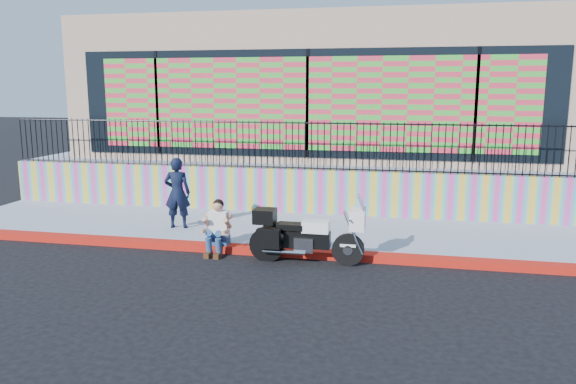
# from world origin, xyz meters

# --- Properties ---
(ground) EXTENTS (90.00, 90.00, 0.00)m
(ground) POSITION_xyz_m (0.00, 0.00, 0.00)
(ground) COLOR black
(ground) RESTS_ON ground
(red_curb) EXTENTS (16.00, 0.30, 0.15)m
(red_curb) POSITION_xyz_m (0.00, 0.00, 0.07)
(red_curb) COLOR #A7120B
(red_curb) RESTS_ON ground
(sidewalk) EXTENTS (16.00, 3.00, 0.15)m
(sidewalk) POSITION_xyz_m (0.00, 1.65, 0.07)
(sidewalk) COLOR #8F98AB
(sidewalk) RESTS_ON ground
(mural_wall) EXTENTS (16.00, 0.20, 1.10)m
(mural_wall) POSITION_xyz_m (0.00, 3.25, 0.70)
(mural_wall) COLOR #E43C9F
(mural_wall) RESTS_ON sidewalk
(metal_fence) EXTENTS (15.80, 0.04, 1.20)m
(metal_fence) POSITION_xyz_m (0.00, 3.25, 1.85)
(metal_fence) COLOR black
(metal_fence) RESTS_ON mural_wall
(elevated_platform) EXTENTS (16.00, 10.00, 1.25)m
(elevated_platform) POSITION_xyz_m (0.00, 8.35, 0.62)
(elevated_platform) COLOR #8F98AB
(elevated_platform) RESTS_ON ground
(storefront_building) EXTENTS (14.00, 8.06, 4.00)m
(storefront_building) POSITION_xyz_m (0.00, 8.13, 3.25)
(storefront_building) COLOR tan
(storefront_building) RESTS_ON elevated_platform
(police_motorcycle) EXTENTS (2.16, 0.71, 1.34)m
(police_motorcycle) POSITION_xyz_m (0.76, -0.35, 0.56)
(police_motorcycle) COLOR black
(police_motorcycle) RESTS_ON ground
(police_officer) EXTENTS (0.64, 0.47, 1.60)m
(police_officer) POSITION_xyz_m (-2.42, 1.13, 0.95)
(police_officer) COLOR black
(police_officer) RESTS_ON sidewalk
(seated_man) EXTENTS (0.54, 0.71, 1.06)m
(seated_man) POSITION_xyz_m (-1.05, -0.17, 0.45)
(seated_man) COLOR navy
(seated_man) RESTS_ON ground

